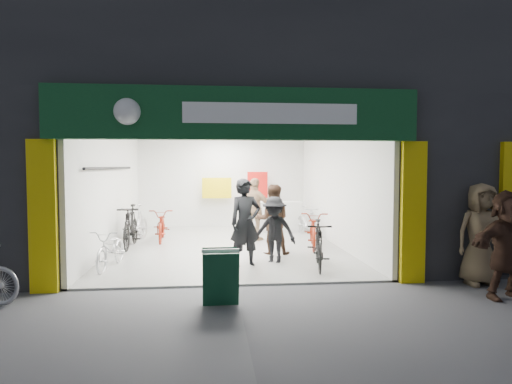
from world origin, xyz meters
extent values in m
plane|color=#56565B|center=(0.00, 0.00, 0.00)|extent=(60.00, 60.00, 0.00)
cube|color=#232326|center=(1.00, 5.00, 5.75)|extent=(16.00, 10.00, 4.50)
cube|color=#232326|center=(-5.50, 5.00, 1.75)|extent=(5.00, 10.00, 3.50)
cube|color=#232326|center=(6.00, 5.00, 1.75)|extent=(6.00, 10.00, 3.50)
cube|color=#9E9E99|center=(0.00, 4.00, 0.02)|extent=(6.00, 8.00, 0.04)
cube|color=silver|center=(0.00, 8.10, 1.60)|extent=(6.00, 0.20, 3.20)
cube|color=silver|center=(-2.95, 4.00, 1.60)|extent=(0.10, 8.00, 3.20)
cube|color=silver|center=(2.95, 4.00, 1.60)|extent=(0.10, 8.00, 3.20)
cube|color=white|center=(0.00, 4.00, 3.25)|extent=(6.00, 8.00, 0.10)
cube|color=black|center=(0.00, 0.10, 3.35)|extent=(6.00, 0.30, 0.30)
cube|color=#0D3C1E|center=(0.00, -0.12, 3.05)|extent=(6.40, 0.25, 0.90)
cube|color=white|center=(0.60, -0.26, 3.05)|extent=(3.00, 0.02, 0.35)
cube|color=yellow|center=(-3.25, -0.06, 1.30)|extent=(0.45, 0.12, 2.60)
cube|color=yellow|center=(3.25, -0.06, 1.30)|extent=(0.45, 0.12, 2.60)
cylinder|color=black|center=(-2.82, 3.40, 2.10)|extent=(0.06, 5.00, 0.06)
cube|color=silver|center=(1.80, 6.50, 0.50)|extent=(1.40, 0.60, 1.00)
cube|color=white|center=(0.00, 1.20, 3.18)|extent=(1.30, 0.35, 0.04)
cube|color=white|center=(0.00, 3.00, 3.18)|extent=(1.30, 0.35, 0.04)
cube|color=white|center=(0.00, 4.80, 3.18)|extent=(1.30, 0.35, 0.04)
cube|color=white|center=(0.00, 6.60, 3.18)|extent=(1.30, 0.35, 0.04)
imported|color=silver|center=(-2.50, 1.67, 0.42)|extent=(0.76, 1.66, 0.84)
imported|color=black|center=(-2.50, 4.05, 0.57)|extent=(0.56, 1.90, 1.14)
imported|color=maroon|center=(-1.80, 5.06, 0.47)|extent=(0.71, 1.83, 0.95)
imported|color=#ABAAAF|center=(-2.50, 4.87, 0.54)|extent=(0.87, 1.87, 1.08)
imported|color=black|center=(1.80, 1.19, 0.51)|extent=(0.79, 1.76, 1.02)
imported|color=maroon|center=(2.24, 3.54, 0.49)|extent=(1.00, 1.97, 0.99)
imported|color=#B9BABF|center=(2.50, 5.55, 0.47)|extent=(0.75, 1.62, 0.94)
imported|color=black|center=(0.30, 1.55, 0.94)|extent=(0.80, 0.65, 1.89)
imported|color=#3A251A|center=(1.06, 2.81, 0.85)|extent=(0.92, 0.76, 1.71)
imported|color=black|center=(0.96, 1.80, 0.74)|extent=(1.10, 0.91, 1.48)
imported|color=#9C7A5A|center=(0.83, 4.80, 0.91)|extent=(1.13, 0.95, 1.81)
imported|color=#826C4C|center=(4.43, -0.30, 0.92)|extent=(0.92, 0.61, 1.84)
imported|color=#3D261B|center=(4.33, -1.17, 0.88)|extent=(1.71, 0.84, 1.77)
cube|color=#0D3721|center=(-0.29, -1.26, 0.45)|extent=(0.55, 0.22, 0.83)
cube|color=#0D3721|center=(-0.30, -0.90, 0.45)|extent=(0.55, 0.22, 0.83)
cube|color=white|center=(-0.30, -1.08, 0.86)|extent=(0.58, 0.06, 0.05)
camera|label=1|loc=(-0.46, -8.02, 2.15)|focal=32.00mm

